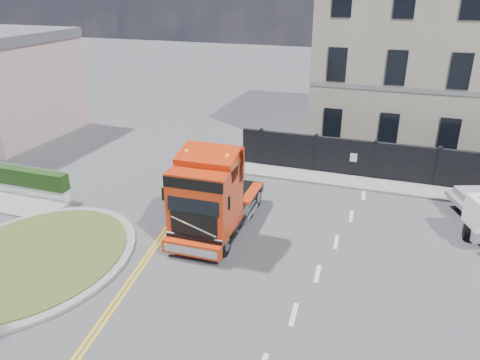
% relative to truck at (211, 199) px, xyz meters
% --- Properties ---
extents(ground, '(120.00, 120.00, 0.00)m').
position_rel_truck_xyz_m(ground, '(1.58, -0.92, -1.61)').
color(ground, '#424244').
rests_on(ground, ground).
extents(traffic_island, '(6.80, 6.80, 0.17)m').
position_rel_truck_xyz_m(traffic_island, '(-5.42, -3.92, -1.52)').
color(traffic_island, gray).
rests_on(traffic_island, ground).
extents(hoarding_fence, '(18.80, 0.25, 2.00)m').
position_rel_truck_xyz_m(hoarding_fence, '(8.13, 8.08, -0.61)').
color(hoarding_fence, black).
rests_on(hoarding_fence, ground).
extents(georgian_building, '(12.30, 10.30, 12.80)m').
position_rel_truck_xyz_m(georgian_building, '(7.58, 15.58, 4.17)').
color(georgian_building, '#C4B29C').
rests_on(georgian_building, ground).
extents(pavement_far, '(20.00, 1.60, 0.12)m').
position_rel_truck_xyz_m(pavement_far, '(7.58, 7.18, -1.55)').
color(pavement_far, gray).
rests_on(pavement_far, ground).
extents(truck, '(2.39, 6.04, 3.58)m').
position_rel_truck_xyz_m(truck, '(0.00, 0.00, 0.00)').
color(truck, black).
rests_on(truck, ground).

